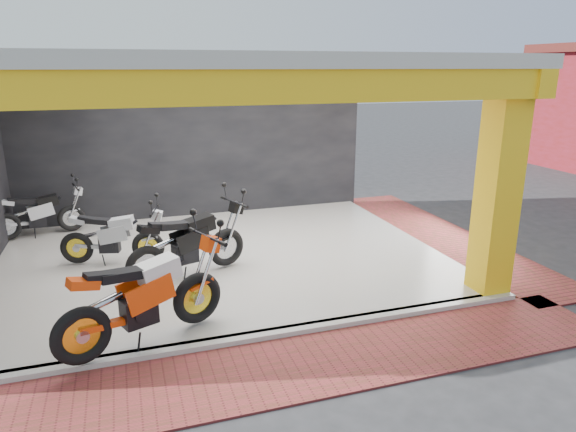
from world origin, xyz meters
TOP-DOWN VIEW (x-y plane):
  - ground at (0.00, 0.00)m, footprint 80.00×80.00m
  - showroom_floor at (0.00, 2.00)m, footprint 8.00×6.00m
  - showroom_ceiling at (0.00, 2.00)m, footprint 8.40×6.40m
  - back_wall at (0.00, 5.10)m, footprint 8.20×0.20m
  - corner_column at (3.75, -0.75)m, footprint 0.50×0.50m
  - header_beam_front at (0.00, -1.00)m, footprint 8.40×0.30m
  - header_beam_right at (4.00, 2.00)m, footprint 0.30×6.40m
  - floor_kerb at (0.00, -1.02)m, footprint 8.00×0.20m
  - paver_front at (0.00, -1.80)m, footprint 9.00×1.40m
  - paver_right at (4.80, 2.00)m, footprint 1.40×7.00m
  - moto_hero at (-0.84, -0.50)m, footprint 2.58×1.76m
  - moto_row_a at (-1.34, 2.08)m, footprint 2.06×1.19m
  - moto_row_b at (-0.04, 1.46)m, footprint 2.43×1.56m
  - moto_row_d at (-2.80, 4.49)m, footprint 2.01×1.12m

SIDE VIEW (x-z plane):
  - ground at x=0.00m, z-range 0.00..0.00m
  - paver_front at x=0.00m, z-range 0.00..0.03m
  - paver_right at x=4.80m, z-range 0.00..0.03m
  - showroom_floor at x=0.00m, z-range 0.00..0.10m
  - floor_kerb at x=0.00m, z-range 0.00..0.10m
  - moto_row_d at x=-2.80m, z-range 0.10..1.26m
  - moto_row_a at x=-1.34m, z-range 0.10..1.29m
  - moto_row_b at x=-0.04m, z-range 0.10..1.50m
  - moto_hero at x=-0.84m, z-range 0.10..1.58m
  - back_wall at x=0.00m, z-range 0.00..3.50m
  - corner_column at x=3.75m, z-range 0.00..3.50m
  - header_beam_front at x=0.00m, z-range 3.10..3.50m
  - header_beam_right at x=4.00m, z-range 3.10..3.50m
  - showroom_ceiling at x=0.00m, z-range 3.50..3.70m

